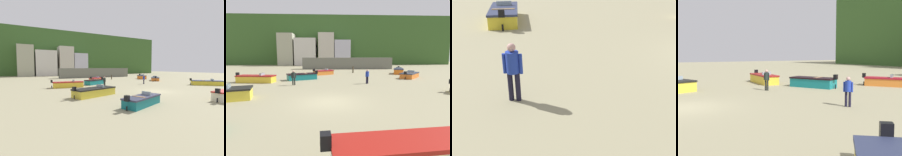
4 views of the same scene
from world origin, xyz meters
The scene contains 2 objects.
boat_yellow_4 centered at (12.56, 1.11, 0.42)m, with size 4.63×4.39×1.13m.
beach_walker_distant centered at (4.35, 7.57, 0.95)m, with size 0.49×0.47×1.62m.
Camera 3 is at (-0.89, 11.90, 3.62)m, focal length 43.91 mm.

